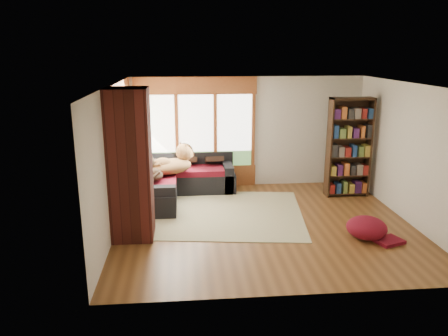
{
  "coord_description": "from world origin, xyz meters",
  "views": [
    {
      "loc": [
        -1.46,
        -7.61,
        3.2
      ],
      "look_at": [
        -0.72,
        0.61,
        0.95
      ],
      "focal_mm": 35.0,
      "sensor_mm": 36.0,
      "label": 1
    }
  ],
  "objects_px": {
    "brick_chimney": "(130,165)",
    "sectional_sofa": "(164,185)",
    "area_rug": "(213,213)",
    "dog_brindle": "(151,171)",
    "bookshelf": "(349,148)",
    "pouf": "(367,227)",
    "dog_tan": "(175,162)"
  },
  "relations": [
    {
      "from": "dog_brindle",
      "to": "brick_chimney",
      "type": "bearing_deg",
      "value": 153.62
    },
    {
      "from": "area_rug",
      "to": "pouf",
      "type": "bearing_deg",
      "value": -28.68
    },
    {
      "from": "bookshelf",
      "to": "brick_chimney",
      "type": "bearing_deg",
      "value": -157.73
    },
    {
      "from": "pouf",
      "to": "dog_brindle",
      "type": "bearing_deg",
      "value": 152.06
    },
    {
      "from": "area_rug",
      "to": "pouf",
      "type": "relative_size",
      "value": 5.1
    },
    {
      "from": "pouf",
      "to": "dog_brindle",
      "type": "xyz_separation_m",
      "value": [
        -3.85,
        2.04,
        0.54
      ]
    },
    {
      "from": "bookshelf",
      "to": "dog_tan",
      "type": "height_order",
      "value": "bookshelf"
    },
    {
      "from": "brick_chimney",
      "to": "dog_brindle",
      "type": "relative_size",
      "value": 3.17
    },
    {
      "from": "sectional_sofa",
      "to": "pouf",
      "type": "distance_m",
      "value": 4.39
    },
    {
      "from": "area_rug",
      "to": "dog_brindle",
      "type": "xyz_separation_m",
      "value": [
        -1.25,
        0.62,
        0.73
      ]
    },
    {
      "from": "area_rug",
      "to": "dog_tan",
      "type": "bearing_deg",
      "value": 125.79
    },
    {
      "from": "brick_chimney",
      "to": "area_rug",
      "type": "bearing_deg",
      "value": 34.03
    },
    {
      "from": "brick_chimney",
      "to": "pouf",
      "type": "bearing_deg",
      "value": -6.17
    },
    {
      "from": "brick_chimney",
      "to": "sectional_sofa",
      "type": "height_order",
      "value": "brick_chimney"
    },
    {
      "from": "area_rug",
      "to": "sectional_sofa",
      "type": "bearing_deg",
      "value": 133.61
    },
    {
      "from": "brick_chimney",
      "to": "pouf",
      "type": "distance_m",
      "value": 4.23
    },
    {
      "from": "brick_chimney",
      "to": "area_rug",
      "type": "height_order",
      "value": "brick_chimney"
    },
    {
      "from": "sectional_sofa",
      "to": "dog_brindle",
      "type": "bearing_deg",
      "value": -122.01
    },
    {
      "from": "area_rug",
      "to": "dog_brindle",
      "type": "height_order",
      "value": "dog_brindle"
    },
    {
      "from": "brick_chimney",
      "to": "sectional_sofa",
      "type": "xyz_separation_m",
      "value": [
        0.45,
        2.05,
        -1.0
      ]
    },
    {
      "from": "dog_brindle",
      "to": "bookshelf",
      "type": "bearing_deg",
      "value": -105.66
    },
    {
      "from": "pouf",
      "to": "brick_chimney",
      "type": "bearing_deg",
      "value": 173.83
    },
    {
      "from": "bookshelf",
      "to": "pouf",
      "type": "height_order",
      "value": "bookshelf"
    },
    {
      "from": "brick_chimney",
      "to": "dog_brindle",
      "type": "height_order",
      "value": "brick_chimney"
    },
    {
      "from": "area_rug",
      "to": "dog_tan",
      "type": "distance_m",
      "value": 1.54
    },
    {
      "from": "sectional_sofa",
      "to": "area_rug",
      "type": "distance_m",
      "value": 1.5
    },
    {
      "from": "area_rug",
      "to": "dog_tan",
      "type": "relative_size",
      "value": 3.14
    },
    {
      "from": "brick_chimney",
      "to": "bookshelf",
      "type": "xyz_separation_m",
      "value": [
        4.54,
        1.86,
        -0.2
      ]
    },
    {
      "from": "brick_chimney",
      "to": "dog_brindle",
      "type": "xyz_separation_m",
      "value": [
        0.21,
        1.6,
        -0.56
      ]
    },
    {
      "from": "dog_tan",
      "to": "bookshelf",
      "type": "bearing_deg",
      "value": -34.99
    },
    {
      "from": "brick_chimney",
      "to": "pouf",
      "type": "relative_size",
      "value": 3.72
    },
    {
      "from": "sectional_sofa",
      "to": "pouf",
      "type": "height_order",
      "value": "sectional_sofa"
    }
  ]
}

